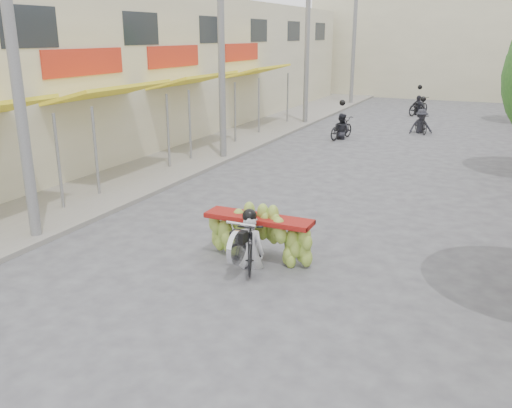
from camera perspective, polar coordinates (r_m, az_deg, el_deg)
The scene contains 12 objects.
ground at distance 7.88m, azimuth -9.58°, elevation -16.82°, with size 120.00×120.00×0.00m, color #555559.
sidewalk_left at distance 23.41m, azimuth -3.51°, elevation 6.69°, with size 4.00×60.00×0.12m, color gray.
shophouse_row_left at distance 24.97m, azimuth -15.25°, elevation 13.60°, with size 9.77×40.00×6.00m.
far_building at distance 43.49m, azimuth 20.16°, elevation 15.20°, with size 20.00×6.00×7.00m, color beige.
utility_pole_near at distance 12.41m, azimuth -24.20°, elevation 14.22°, with size 0.60×0.24×8.00m.
utility_pole_mid at distance 19.61m, azimuth -3.67°, elevation 16.28°, with size 0.60×0.24×8.00m.
utility_pole_far at distance 27.88m, azimuth 5.40°, elevation 16.56°, with size 0.60×0.24×8.00m.
utility_pole_back at distance 36.50m, azimuth 10.27°, elevation 16.55°, with size 0.60×0.24×8.00m.
banana_motorbike at distance 10.72m, azimuth -0.21°, elevation -2.90°, with size 2.21×1.88×2.01m.
bg_motorbike_a at distance 24.26m, azimuth 8.99°, elevation 8.50°, with size 0.99×1.78×1.95m.
bg_motorbike_b at distance 26.46m, azimuth 17.06°, elevation 8.98°, with size 1.19×1.58×1.95m.
bg_motorbike_c at distance 32.57m, azimuth 16.75°, elevation 10.28°, with size 1.29×1.92×1.95m.
Camera 1 is at (3.79, -5.32, 4.40)m, focal length 38.00 mm.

